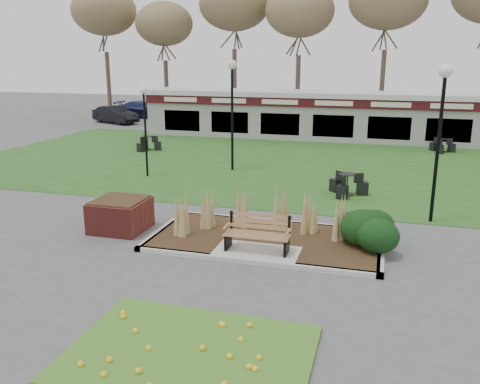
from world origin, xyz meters
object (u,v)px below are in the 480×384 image
(bistro_set_d, at_px, (442,148))
(brick_planter, at_px, (120,214))
(park_bench, at_px, (258,233))
(lamp_post_near_right, at_px, (442,109))
(car_silver, at_px, (172,109))
(bistro_set_b, at_px, (347,188))
(lamp_post_mid_right, at_px, (232,91))
(food_pavilion, at_px, (336,115))
(lamp_post_far_left, at_px, (144,111))
(bistro_set_a, at_px, (148,145))
(car_black, at_px, (115,114))
(car_blue, at_px, (144,109))

(bistro_set_d, bearing_deg, brick_planter, -122.96)
(park_bench, height_order, lamp_post_near_right, lamp_post_near_right)
(car_silver, bearing_deg, lamp_post_near_right, -116.27)
(bistro_set_b, bearing_deg, park_bench, -105.16)
(brick_planter, distance_m, lamp_post_mid_right, 9.30)
(lamp_post_mid_right, bearing_deg, food_pavilion, 70.78)
(lamp_post_far_left, bearing_deg, lamp_post_near_right, -15.84)
(park_bench, bearing_deg, lamp_post_far_left, 132.65)
(bistro_set_a, distance_m, car_black, 12.44)
(bistro_set_b, bearing_deg, lamp_post_near_right, -41.08)
(bistro_set_d, distance_m, car_blue, 24.62)
(bistro_set_a, bearing_deg, lamp_post_near_right, -32.27)
(food_pavilion, xyz_separation_m, lamp_post_far_left, (-6.73, -12.41, 1.31))
(brick_planter, distance_m, lamp_post_near_right, 10.03)
(lamp_post_near_right, distance_m, lamp_post_mid_right, 9.74)
(park_bench, bearing_deg, car_black, 126.63)
(lamp_post_mid_right, distance_m, car_blue, 21.78)
(park_bench, xyz_separation_m, lamp_post_far_left, (-6.73, 7.31, 2.20))
(bistro_set_a, bearing_deg, bistro_set_d, 13.80)
(bistro_set_a, relative_size, car_black, 0.34)
(lamp_post_near_right, bearing_deg, car_blue, 132.95)
(food_pavilion, height_order, bistro_set_a, food_pavilion)
(lamp_post_mid_right, relative_size, car_black, 1.20)
(park_bench, xyz_separation_m, car_blue, (-16.52, 26.75, 0.09))
(brick_planter, xyz_separation_m, car_black, (-12.60, 22.11, 0.19))
(food_pavilion, distance_m, car_black, 17.30)
(bistro_set_b, bearing_deg, food_pavilion, 97.65)
(brick_planter, bearing_deg, bistro_set_a, 112.54)
(lamp_post_mid_right, distance_m, bistro_set_b, 6.91)
(lamp_post_far_left, bearing_deg, bistro_set_b, -5.21)
(brick_planter, xyz_separation_m, bistro_set_d, (10.37, 16.00, -0.21))
(bistro_set_d, bearing_deg, car_blue, 156.04)
(lamp_post_mid_right, height_order, bistro_set_a, lamp_post_mid_right)
(food_pavilion, height_order, lamp_post_far_left, lamp_post_far_left)
(bistro_set_d, xyz_separation_m, car_blue, (-22.50, 10.00, 0.42))
(bistro_set_b, relative_size, bistro_set_d, 1.12)
(park_bench, distance_m, bistro_set_d, 17.79)
(lamp_post_far_left, xyz_separation_m, bistro_set_b, (8.50, -0.78, -2.50))
(lamp_post_mid_right, xyz_separation_m, bistro_set_d, (9.54, 7.26, -3.28))
(bistro_set_a, distance_m, car_silver, 14.51)
(food_pavilion, bearing_deg, bistro_set_d, -26.38)
(lamp_post_far_left, bearing_deg, food_pavilion, 61.52)
(park_bench, xyz_separation_m, car_black, (-17.00, 22.86, 0.08))
(lamp_post_mid_right, bearing_deg, bistro_set_b, -28.98)
(car_black, bearing_deg, park_bench, -120.59)
(lamp_post_mid_right, distance_m, car_silver, 20.34)
(bistro_set_d, height_order, car_black, car_black)
(brick_planter, distance_m, bistro_set_b, 8.46)
(brick_planter, distance_m, car_black, 25.44)
(car_silver, height_order, car_black, car_silver)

